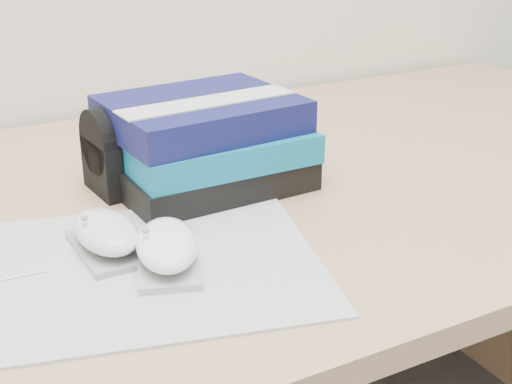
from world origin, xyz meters
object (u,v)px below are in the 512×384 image
mouse_front (167,248)px  book_stack (205,143)px  pouch (137,146)px  desk (241,304)px  mouse_rear (106,234)px

mouse_front → book_stack: bearing=55.4°
book_stack → pouch: size_ratio=1.93×
desk → mouse_rear: mouse_rear is taller
mouse_rear → pouch: (0.10, 0.17, 0.03)m
mouse_rear → mouse_front: same height
mouse_rear → mouse_front: bearing=-53.2°
desk → pouch: (-0.15, -0.00, 0.29)m
mouse_front → desk: bearing=49.1°
mouse_rear → desk: bearing=35.0°
pouch → mouse_rear: bearing=-119.8°
desk → mouse_front: size_ratio=12.23×
mouse_front → pouch: 0.24m
book_stack → mouse_front: bearing=-124.6°
book_stack → pouch: book_stack is taller
desk → mouse_front: mouse_front is taller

